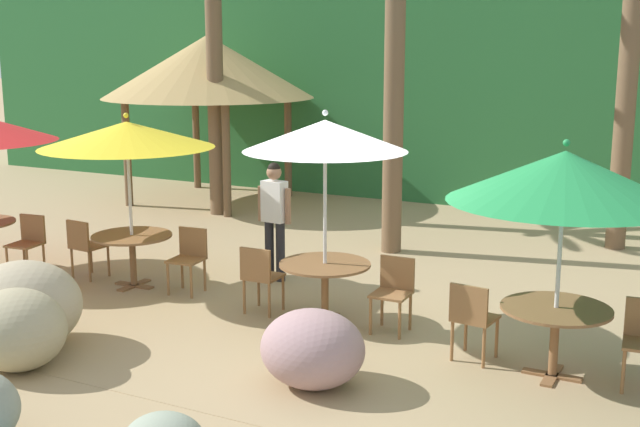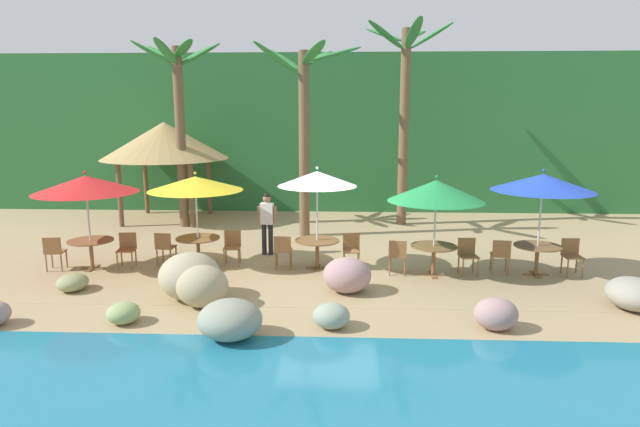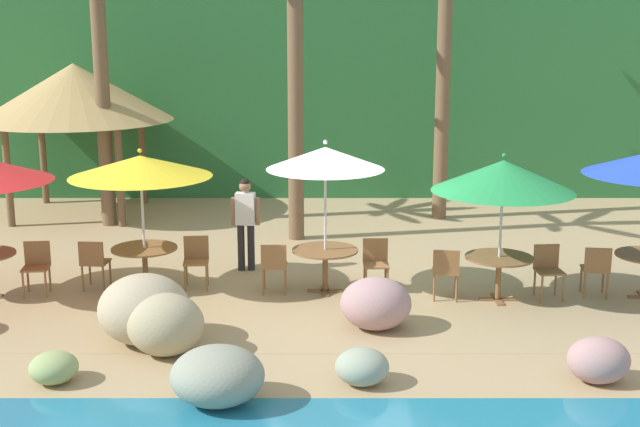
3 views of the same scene
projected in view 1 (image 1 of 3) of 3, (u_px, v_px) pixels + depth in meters
The scene contains 20 objects.
ground_plane at pixel (342, 329), 9.64m from camera, with size 120.00×120.00×0.00m, color tan.
terrace_deck at pixel (342, 329), 9.64m from camera, with size 18.00×5.20×0.01m.
foliage_backdrop at pixel (529, 59), 16.88m from camera, with size 28.00×2.40×6.00m.
rock_seawall at pixel (201, 377), 7.30m from camera, with size 17.17×3.53×0.99m.
chair_red_seaward at pixel (29, 240), 11.83m from camera, with size 0.47×0.47×0.87m.
umbrella_yellow at pixel (127, 135), 10.89m from camera, with size 2.35×2.35×2.41m.
dining_table_yellow at pixel (132, 244), 11.20m from camera, with size 1.10×1.10×0.74m.
chair_yellow_seaward at pixel (189, 255), 10.99m from camera, with size 0.46×0.46×0.87m.
chair_yellow_inland at pixel (84, 244), 11.59m from camera, with size 0.46×0.46×0.87m.
umbrella_white at pixel (325, 136), 9.42m from camera, with size 1.94×1.94×2.57m.
dining_table_white at pixel (325, 273), 9.76m from camera, with size 1.10×1.10×0.74m.
chair_white_seaward at pixel (394, 288), 9.50m from camera, with size 0.43×0.43×0.87m.
chair_white_inland at pixel (260, 275), 10.07m from camera, with size 0.43×0.44×0.87m.
umbrella_green at pixel (564, 177), 7.84m from camera, with size 2.27×2.27×2.42m.
dining_table_green at pixel (556, 319), 8.13m from camera, with size 1.10×1.10×0.74m.
chair_green_inland at pixel (472, 316), 8.54m from camera, with size 0.47×0.47×0.87m.
palm_tree_nearest at pixel (213, 0), 15.35m from camera, with size 2.80×2.89×6.08m.
palm_tree_second at pixel (397, 7), 12.47m from camera, with size 3.22×3.25×5.87m.
palapa_hut at pixel (208, 67), 16.94m from camera, with size 4.44×4.44×3.49m.
waiter_in_white at pixel (274, 213), 11.42m from camera, with size 0.52×0.24×1.70m.
Camera 1 is at (3.91, -8.28, 3.32)m, focal length 45.69 mm.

